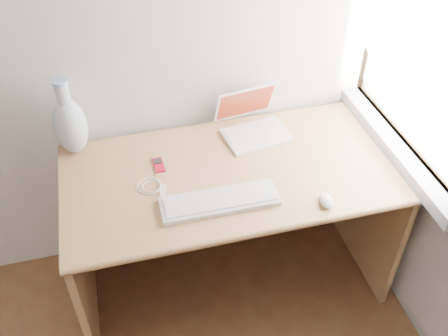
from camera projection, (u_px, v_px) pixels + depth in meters
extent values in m
cube|color=white|center=(439.00, 35.00, 1.88)|extent=(0.01, 0.90, 1.00)
cube|color=gray|center=(394.00, 147.00, 2.22)|extent=(0.10, 0.96, 0.06)
cube|color=white|center=(423.00, 29.00, 1.84)|extent=(0.02, 0.84, 0.92)
cube|color=tan|center=(232.00, 172.00, 2.15)|extent=(1.44, 0.72, 0.03)
cube|color=tan|center=(81.00, 261.00, 2.27)|extent=(0.03, 0.68, 0.73)
cube|color=tan|center=(365.00, 205.00, 2.53)|extent=(0.03, 0.68, 0.73)
cube|color=tan|center=(214.00, 167.00, 2.57)|extent=(1.38, 0.03, 0.49)
cube|color=white|center=(256.00, 135.00, 2.31)|extent=(0.32, 0.24, 0.01)
cube|color=white|center=(256.00, 134.00, 2.31)|extent=(0.28, 0.15, 0.00)
cube|color=white|center=(251.00, 106.00, 2.32)|extent=(0.30, 0.12, 0.19)
cube|color=#9C3411|center=(251.00, 106.00, 2.32)|extent=(0.28, 0.10, 0.16)
cube|color=white|center=(220.00, 201.00, 1.98)|extent=(0.47, 0.15, 0.02)
cube|color=white|center=(220.00, 199.00, 1.97)|extent=(0.44, 0.11, 0.00)
ellipsoid|color=white|center=(326.00, 200.00, 1.98)|extent=(0.07, 0.10, 0.03)
cube|color=#A70B24|center=(159.00, 165.00, 2.16)|extent=(0.05, 0.10, 0.01)
cube|color=black|center=(158.00, 164.00, 2.15)|extent=(0.04, 0.04, 0.00)
torus|color=white|center=(149.00, 186.00, 2.06)|extent=(0.13, 0.13, 0.01)
cube|color=white|center=(163.00, 191.00, 2.04)|extent=(0.04, 0.07, 0.01)
ellipsoid|color=silver|center=(71.00, 126.00, 2.15)|extent=(0.14, 0.14, 0.27)
cylinder|color=silver|center=(62.00, 93.00, 2.04)|extent=(0.06, 0.06, 0.11)
cylinder|color=#8CC0E1|center=(59.00, 82.00, 2.00)|extent=(0.07, 0.07, 0.01)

